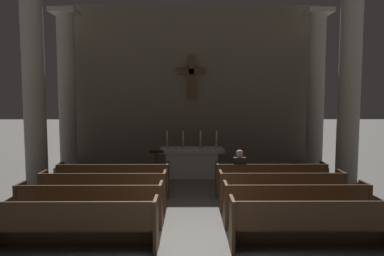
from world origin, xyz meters
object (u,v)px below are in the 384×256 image
Objects in this scene: pew_right_row_1 at (315,224)px; column_right_third at (315,94)px; candlestick_outer_left at (167,143)px; candlestick_outer_right at (216,143)px; pew_left_row_3 at (104,191)px; column_right_second at (349,93)px; pew_left_row_4 at (114,180)px; column_left_third at (67,94)px; pew_right_row_3 at (281,191)px; column_left_second at (34,93)px; candlestick_inner_left at (183,143)px; candlestick_inner_right at (200,143)px; pew_left_row_1 at (73,225)px; pew_right_row_2 at (295,205)px; lone_worshipper at (239,172)px; lectern at (156,168)px; altar at (192,162)px; pew_left_row_2 at (91,205)px; pew_right_row_4 at (270,180)px.

column_right_third is at bearing 70.48° from pew_right_row_1.
candlestick_outer_right is at bearing 0.00° from candlestick_outer_left.
candlestick_outer_right is at bearing 50.30° from pew_left_row_3.
column_right_second is at bearing -18.30° from candlestick_outer_left.
column_left_third reaches higher than pew_left_row_4.
pew_right_row_3 is 7.34m from column_left_second.
pew_left_row_3 is 5.06× the size of candlestick_inner_left.
column_right_third is 4.65m from candlestick_inner_right.
pew_right_row_2 is at bearing 14.71° from pew_left_row_1.
column_left_second is at bearing -163.50° from column_right_third.
column_right_third is at bearing 45.77° from lone_worshipper.
pew_left_row_3 is at bearing 165.29° from pew_right_row_2.
candlestick_outer_right is 0.51× the size of lectern.
pew_left_row_3 and pew_right_row_2 have the same top height.
column_left_second is 9.94× the size of candlestick_inner_left.
column_right_second is 4.47× the size of lone_worshipper.
altar is (-4.55, -0.91, -2.33)m from column_right_third.
lone_worshipper is at bearing 18.76° from pew_left_row_3.
pew_left_row_2 and pew_left_row_3 have the same top height.
pew_left_row_1 is 9.82m from column_right_third.
lone_worshipper is at bearing -27.52° from lectern.
pew_right_row_4 is at bearing -125.30° from column_right_third.
pew_left_row_3 is 3.63m from lone_worshipper.
pew_left_row_1 is 1.00× the size of pew_left_row_2.
pew_right_row_2 is at bearing -23.79° from column_left_second.
column_left_second reaches higher than pew_left_row_2.
altar is (-2.15, 3.61, 0.06)m from pew_right_row_3.
pew_right_row_2 is (4.29, -1.13, 0.00)m from pew_left_row_3.
column_left_second is at bearing -157.20° from candlestick_inner_left.
column_left_third reaches higher than pew_left_row_3.
pew_right_row_3 is 1.13m from pew_right_row_4.
pew_right_row_1 and pew_right_row_4 have the same top height.
candlestick_outer_left reaches higher than pew_left_row_2.
pew_left_row_4 is 1.00× the size of pew_right_row_4.
column_right_third reaches higher than candlestick_inner_left.
column_left_second is 9.10m from column_right_second.
pew_left_row_4 is at bearing 165.29° from pew_right_row_3.
lectern reaches higher than pew_right_row_1.
pew_right_row_1 is 2.27× the size of lone_worshipper.
lectern is at bearing -139.54° from candlestick_inner_right.
candlestick_inner_right is (-1.85, 2.48, 0.72)m from pew_right_row_4.
column_left_third is at bearing 153.14° from pew_right_row_4.
pew_right_row_1 is 1.36× the size of altar.
altar is at bearing 120.74° from pew_right_row_3.
pew_right_row_3 is 5.06× the size of candlestick_outer_right.
column_right_second is at bearing -25.77° from candlestick_outer_right.
lone_worshipper is at bearing 177.50° from pew_right_row_4.
pew_right_row_1 is 1.00× the size of pew_right_row_2.
candlestick_outer_left is (1.30, 5.87, 0.72)m from pew_left_row_1.
column_left_third is (-2.40, 3.39, 2.39)m from pew_left_row_4.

